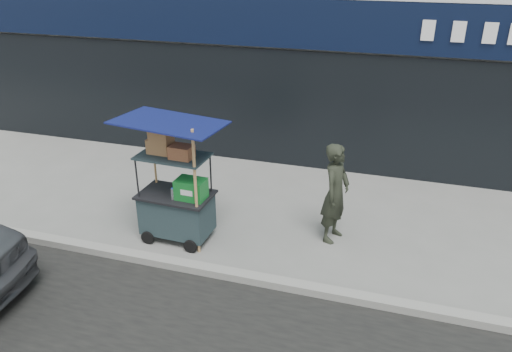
% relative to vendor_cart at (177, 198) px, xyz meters
% --- Properties ---
extents(ground, '(80.00, 80.00, 0.00)m').
position_rel_vendor_cart_xyz_m(ground, '(1.22, -0.56, -0.71)').
color(ground, slate).
rests_on(ground, ground).
extents(curb, '(80.00, 0.18, 0.12)m').
position_rel_vendor_cart_xyz_m(curb, '(1.22, -0.76, -0.65)').
color(curb, gray).
rests_on(curb, ground).
extents(vendor_cart, '(1.54, 1.12, 2.02)m').
position_rel_vendor_cart_xyz_m(vendor_cart, '(0.00, 0.00, 0.00)').
color(vendor_cart, black).
rests_on(vendor_cart, ground).
extents(vendor_man, '(0.52, 0.67, 1.60)m').
position_rel_vendor_cart_xyz_m(vendor_man, '(2.34, 0.71, 0.09)').
color(vendor_man, black).
rests_on(vendor_man, ground).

